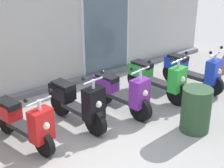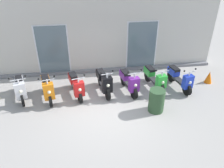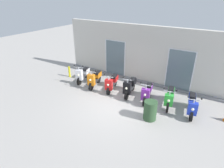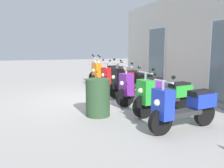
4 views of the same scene
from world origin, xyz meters
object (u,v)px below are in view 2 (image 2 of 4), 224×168
scooter_white (20,88)px  scooter_red (76,85)px  trash_bin (157,101)px  scooter_purple (129,82)px  scooter_blue (180,78)px  scooter_black (104,82)px  scooter_green (155,78)px  scooter_orange (47,88)px  traffic_cone (209,77)px

scooter_white → scooter_red: scooter_white is taller
trash_bin → scooter_purple: bearing=117.0°
scooter_red → scooter_blue: 4.21m
scooter_red → trash_bin: 3.15m
scooter_white → scooter_black: bearing=-0.2°
scooter_white → scooter_green: bearing=0.3°
scooter_white → scooter_orange: bearing=-9.8°
scooter_white → trash_bin: bearing=-16.7°
scooter_orange → scooter_blue: bearing=0.7°
scooter_white → trash_bin: size_ratio=1.80×
scooter_black → scooter_green: 2.09m
scooter_red → scooter_purple: 2.10m
scooter_white → scooter_purple: bearing=-1.2°
scooter_purple → scooter_green: size_ratio=0.93×
scooter_black → scooter_green: size_ratio=0.94×
scooter_purple → traffic_cone: (3.56, 0.21, -0.20)m
scooter_green → trash_bin: scooter_green is taller
scooter_red → traffic_cone: size_ratio=3.00×
scooter_blue → trash_bin: bearing=-136.2°
scooter_orange → traffic_cone: 6.73m
scooter_white → scooter_purple: size_ratio=1.00×
traffic_cone → scooter_purple: bearing=-176.6°
scooter_black → scooter_purple: (1.00, -0.08, -0.03)m
scooter_white → scooter_purple: 4.19m
scooter_blue → traffic_cone: scooter_blue is taller
scooter_green → scooter_blue: (1.02, -0.14, -0.02)m
scooter_black → trash_bin: (1.70, -1.46, -0.06)m
scooter_red → scooter_green: 3.19m
scooter_purple → traffic_cone: bearing=3.4°
scooter_white → scooter_orange: size_ratio=1.01×
scooter_red → scooter_purple: (2.10, -0.05, 0.01)m
scooter_white → scooter_black: 3.19m
scooter_orange → scooter_purple: size_ratio=0.99×
scooter_red → scooter_purple: scooter_purple is taller
scooter_blue → trash_bin: size_ratio=1.87×
scooter_purple → scooter_blue: scooter_purple is taller
scooter_red → scooter_green: scooter_green is taller
scooter_orange → scooter_blue: (5.28, 0.07, -0.03)m
scooter_orange → scooter_blue: scooter_orange is taller
scooter_purple → scooter_blue: size_ratio=0.97×
scooter_red → scooter_green: size_ratio=0.93×
traffic_cone → scooter_orange: bearing=-177.5°
traffic_cone → trash_bin: bearing=-150.9°
scooter_green → scooter_white: bearing=-179.7°
scooter_green → scooter_blue: bearing=-7.5°
scooter_black → trash_bin: size_ratio=1.84×
scooter_red → scooter_blue: (4.21, -0.08, 0.01)m
trash_bin → traffic_cone: size_ratio=1.66×
scooter_white → scooter_orange: scooter_orange is taller
scooter_purple → scooter_blue: (2.11, -0.02, 0.00)m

